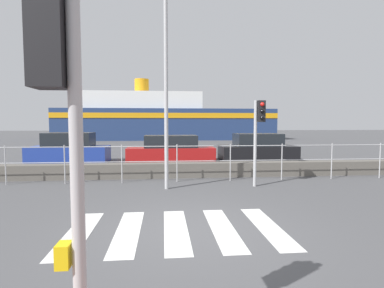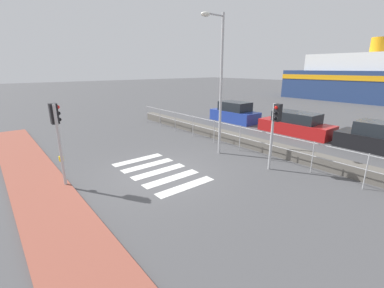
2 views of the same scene
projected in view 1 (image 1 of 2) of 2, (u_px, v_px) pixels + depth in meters
ground_plane at (188, 229)px, 5.72m from camera, size 160.00×160.00×0.00m
crosswalk at (176, 230)px, 5.70m from camera, size 4.05×2.40×0.01m
seawall at (176, 170)px, 11.24m from camera, size 20.87×0.55×0.54m
harbor_fence at (177, 157)px, 10.33m from camera, size 18.82×0.04×1.30m
traffic_light_near at (61, 109)px, 2.16m from camera, size 0.34×0.32×2.96m
traffic_light_far at (259, 124)px, 9.51m from camera, size 0.34×0.32×2.75m
streetlamp at (166, 58)px, 8.76m from camera, size 0.32×1.31×6.38m
ferry_boat at (162, 120)px, 38.72m from camera, size 26.48×8.20×7.64m
parked_car_blue at (70, 150)px, 15.31m from camera, size 3.86×1.74×1.55m
parked_car_red at (171, 150)px, 15.81m from camera, size 4.54×1.73×1.39m
parked_car_black at (257, 149)px, 16.25m from camera, size 4.06×1.79×1.47m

